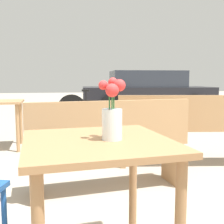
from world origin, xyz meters
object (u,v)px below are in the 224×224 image
at_px(flower_vase, 112,117).
at_px(bicycle, 94,111).
at_px(table_front, 98,165).
at_px(table_back, 0,110).
at_px(bench_middle, 198,127).
at_px(bench_near, 109,144).
at_px(parked_car, 146,93).

bearing_deg(flower_vase, bicycle, 83.95).
height_order(table_front, flower_vase, flower_vase).
bearing_deg(table_front, table_back, 109.17).
xyz_separation_m(flower_vase, bench_middle, (1.34, 1.67, -0.38)).
bearing_deg(table_back, bench_near, -55.99).
distance_m(table_front, flower_vase, 0.25).
bearing_deg(bicycle, bench_near, -94.90).
bearing_deg(bench_near, bench_middle, 26.70).
xyz_separation_m(flower_vase, table_back, (-1.10, 2.99, -0.28)).
distance_m(bench_near, bicycle, 3.32).
bearing_deg(bench_middle, table_front, -130.60).
xyz_separation_m(bench_middle, bicycle, (-0.88, 2.72, -0.11)).
distance_m(flower_vase, parked_car, 7.42).
bearing_deg(parked_car, bicycle, -126.74).
bearing_deg(table_back, bench_middle, -28.37).
height_order(table_front, bicycle, bicycle).
xyz_separation_m(table_front, bench_near, (0.25, 1.07, -0.15)).
relative_size(bench_near, bench_middle, 0.78).
bearing_deg(parked_car, table_back, -131.25).
bearing_deg(parked_car, bench_middle, -101.39).
relative_size(flower_vase, table_back, 0.43).
xyz_separation_m(flower_vase, bicycle, (0.47, 4.39, -0.48)).
bearing_deg(table_back, table_front, -70.83).
relative_size(bench_near, table_back, 2.09).
bearing_deg(bench_near, table_back, 124.01).
relative_size(bench_middle, parked_car, 0.48).
bearing_deg(bench_near, parked_car, 69.31).
bearing_deg(parked_car, flower_vase, -109.05).
bearing_deg(bench_near, flower_vase, -99.54).
bearing_deg(table_back, parked_car, 48.75).
bearing_deg(flower_vase, bench_near, 80.46).
xyz_separation_m(table_front, table_back, (-1.03, 2.97, -0.03)).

